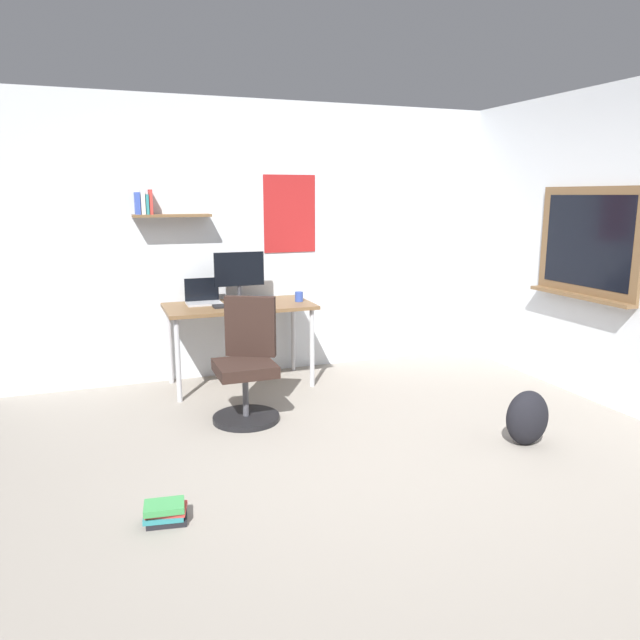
{
  "coord_description": "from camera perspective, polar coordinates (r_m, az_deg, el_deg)",
  "views": [
    {
      "loc": [
        -1.5,
        -3.24,
        1.73
      ],
      "look_at": [
        -0.03,
        0.71,
        0.85
      ],
      "focal_mm": 33.76,
      "sensor_mm": 36.0,
      "label": 1
    }
  ],
  "objects": [
    {
      "name": "ground_plane",
      "position": [
        3.97,
        4.07,
        -14.09
      ],
      "size": [
        5.2,
        5.2,
        0.0
      ],
      "primitive_type": "plane",
      "color": "gray",
      "rests_on": "ground"
    },
    {
      "name": "laptop",
      "position": [
        5.58,
        -11.02,
        2.09
      ],
      "size": [
        0.31,
        0.21,
        0.23
      ],
      "color": "#ADAFB5",
      "rests_on": "desk"
    },
    {
      "name": "computer_mouse",
      "position": [
        5.46,
        -5.28,
        1.64
      ],
      "size": [
        0.1,
        0.06,
        0.03
      ],
      "primitive_type": "ellipsoid",
      "color": "#262628",
      "rests_on": "desk"
    },
    {
      "name": "keyboard",
      "position": [
        5.39,
        -8.15,
        1.38
      ],
      "size": [
        0.37,
        0.13,
        0.02
      ],
      "primitive_type": "cube",
      "color": "black",
      "rests_on": "desk"
    },
    {
      "name": "backpack",
      "position": [
        4.51,
        19.05,
        -8.75
      ],
      "size": [
        0.32,
        0.22,
        0.39
      ],
      "primitive_type": "ellipsoid",
      "color": "black",
      "rests_on": "ground"
    },
    {
      "name": "coffee_mug",
      "position": [
        5.6,
        -2.0,
        2.24
      ],
      "size": [
        0.08,
        0.08,
        0.09
      ],
      "primitive_type": "cylinder",
      "color": "#334CA5",
      "rests_on": "desk"
    },
    {
      "name": "desk",
      "position": [
        5.5,
        -7.65,
        0.67
      ],
      "size": [
        1.32,
        0.68,
        0.76
      ],
      "color": "brown",
      "rests_on": "ground"
    },
    {
      "name": "book_stack_on_floor",
      "position": [
        3.49,
        -14.45,
        -17.26
      ],
      "size": [
        0.25,
        0.2,
        0.12
      ],
      "color": "black",
      "rests_on": "ground"
    },
    {
      "name": "monitor_primary",
      "position": [
        5.56,
        -7.67,
        4.42
      ],
      "size": [
        0.46,
        0.17,
        0.46
      ],
      "color": "#38383D",
      "rests_on": "desk"
    },
    {
      "name": "office_chair",
      "position": [
        4.73,
        -6.93,
        -4.53
      ],
      "size": [
        0.55,
        0.56,
        0.95
      ],
      "color": "black",
      "rests_on": "ground"
    },
    {
      "name": "wall_back",
      "position": [
        5.9,
        -5.76,
        7.55
      ],
      "size": [
        5.0,
        0.3,
        2.6
      ],
      "color": "silver",
      "rests_on": "ground"
    }
  ]
}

